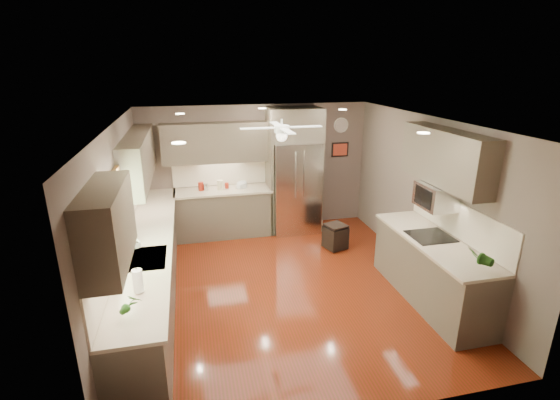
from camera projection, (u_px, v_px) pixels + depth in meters
name	position (u px, v px, depth m)	size (l,w,h in m)	color
floor	(286.00, 286.00, 6.22)	(5.00, 5.00, 0.00)	#4F200A
ceiling	(287.00, 122.00, 5.41)	(5.00, 5.00, 0.00)	white
wall_back	(257.00, 168.00, 8.12)	(4.50, 4.50, 0.00)	brown
wall_front	(355.00, 306.00, 3.51)	(4.50, 4.50, 0.00)	brown
wall_left	(121.00, 223.00, 5.34)	(5.00, 5.00, 0.00)	brown
wall_right	(427.00, 198.00, 6.29)	(5.00, 5.00, 0.00)	brown
canister_a	(201.00, 186.00, 7.70)	(0.10, 0.10, 0.16)	maroon
canister_b	(206.00, 187.00, 7.70)	(0.09, 0.09, 0.14)	silver
canister_c	(220.00, 185.00, 7.75)	(0.12, 0.12, 0.19)	#BEB48E
canister_d	(227.00, 186.00, 7.83)	(0.07, 0.07, 0.11)	maroon
soap_bottle	(137.00, 243.00, 5.25)	(0.08, 0.08, 0.17)	white
potted_plant_left	(131.00, 304.00, 3.83)	(0.15, 0.10, 0.29)	#205016
potted_plant_right	(480.00, 257.00, 4.71)	(0.18, 0.15, 0.33)	#205016
bowl	(242.00, 187.00, 7.86)	(0.24, 0.24, 0.06)	#BEB48E
left_run	(151.00, 267.00, 5.78)	(0.65, 4.70, 1.45)	#4D4538
back_run	(224.00, 212.00, 7.94)	(1.85, 0.65, 1.45)	#4D4538
uppers	(228.00, 159.00, 6.11)	(4.50, 4.70, 0.95)	#4D4538
window	(114.00, 214.00, 4.79)	(0.05, 1.12, 0.92)	#BFF2B2
sink	(146.00, 261.00, 5.05)	(0.50, 0.70, 0.32)	silver
refrigerator	(295.00, 173.00, 7.98)	(1.06, 0.75, 2.45)	silver
right_run	(432.00, 269.00, 5.73)	(0.70, 2.20, 1.45)	#4D4538
microwave	(436.00, 196.00, 5.66)	(0.43, 0.55, 0.34)	silver
ceiling_fan	(282.00, 131.00, 5.74)	(1.18, 1.18, 0.32)	white
recessed_lights	(277.00, 119.00, 5.78)	(2.84, 3.14, 0.01)	white
wall_clock	(341.00, 125.00, 8.22)	(0.30, 0.03, 0.30)	white
framed_print	(340.00, 150.00, 8.38)	(0.36, 0.03, 0.30)	black
stool	(335.00, 237.00, 7.40)	(0.45, 0.45, 0.45)	black
paper_towel	(138.00, 281.00, 4.25)	(0.11, 0.11, 0.27)	white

